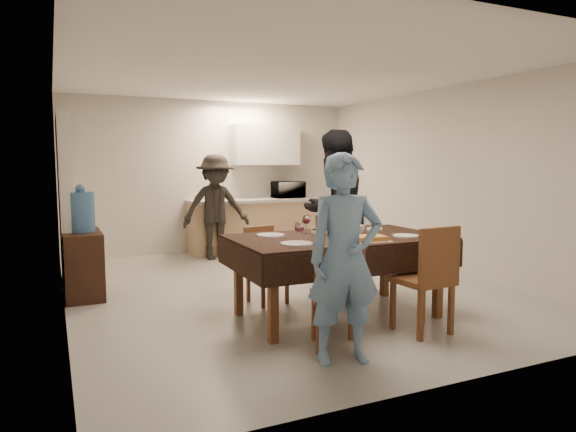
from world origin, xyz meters
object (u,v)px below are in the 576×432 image
object	(u,v)px
wine_bottle	(331,221)
person_kitchen	(216,207)
water_pitcher	(370,225)
savoury_tart	(368,238)
console	(83,264)
dining_table	(338,240)
water_jug	(81,212)
microwave	(288,190)
person_near	(345,259)
person_far	(333,210)

from	to	relation	value
wine_bottle	person_kitchen	distance (m)	3.46
water_pitcher	savoury_tart	distance (m)	0.42
console	savoury_tart	xyz separation A→B (m)	(2.38, -2.26, 0.46)
dining_table	water_jug	world-z (taller)	water_jug
console	person_kitchen	size ratio (longest dim) A/B	0.49
water_jug	water_pitcher	xyz separation A→B (m)	(2.63, -1.93, -0.07)
wine_bottle	person_kitchen	size ratio (longest dim) A/B	0.18
microwave	water_jug	bearing A→B (deg)	30.20
microwave	person_near	bearing A→B (deg)	69.87
person_near	microwave	bearing A→B (deg)	80.96
person_far	person_kitchen	size ratio (longest dim) A/B	1.16
water_jug	savoury_tart	xyz separation A→B (m)	(2.38, -2.26, -0.15)
person_far	water_jug	bearing A→B (deg)	-36.98
person_near	person_far	xyz separation A→B (m)	(1.10, 2.10, 0.16)
savoury_tart	person_kitchen	xyz separation A→B (m)	(-0.30, 3.88, -0.00)
dining_table	person_far	bearing A→B (deg)	62.80
water_jug	microwave	size ratio (longest dim) A/B	0.85
dining_table	savoury_tart	bearing A→B (deg)	-74.81
water_jug	water_pitcher	size ratio (longest dim) A/B	2.28
dining_table	person_kitchen	bearing A→B (deg)	93.69
person_near	savoury_tart	bearing A→B (deg)	56.97
person_near	person_far	distance (m)	2.38
dining_table	person_near	world-z (taller)	person_near
water_pitcher	console	bearing A→B (deg)	143.75
dining_table	microwave	size ratio (longest dim) A/B	3.93
water_jug	water_pitcher	world-z (taller)	water_jug
water_pitcher	microwave	world-z (taller)	microwave
savoury_tart	wine_bottle	bearing A→B (deg)	109.23
wine_bottle	dining_table	bearing A→B (deg)	-45.00
dining_table	person_far	size ratio (longest dim) A/B	1.08
console	water_jug	xyz separation A→B (m)	(0.00, 0.00, 0.61)
console	person_near	xyz separation A→B (m)	(1.73, -2.93, 0.43)
console	person_far	bearing A→B (deg)	-16.30
person_kitchen	person_near	bearing A→B (deg)	-94.42
wine_bottle	person_kitchen	world-z (taller)	person_kitchen
person_kitchen	person_far	bearing A→B (deg)	-73.02
console	person_far	world-z (taller)	person_far
water_jug	wine_bottle	xyz separation A→B (m)	(2.23, -1.83, -0.02)
water_jug	person_near	size ratio (longest dim) A/B	0.28
wine_bottle	water_pitcher	xyz separation A→B (m)	(0.40, -0.10, -0.05)
savoury_tart	person_near	world-z (taller)	person_near
water_jug	person_far	bearing A→B (deg)	-16.30
savoury_tart	person_far	world-z (taller)	person_far
wine_bottle	person_far	distance (m)	1.17
person_near	person_far	size ratio (longest dim) A/B	0.84
savoury_tart	microwave	world-z (taller)	microwave
dining_table	microwave	distance (m)	4.16
dining_table	person_kitchen	world-z (taller)	person_kitchen
wine_bottle	savoury_tart	xyz separation A→B (m)	(0.15, -0.43, -0.13)
microwave	person_far	size ratio (longest dim) A/B	0.27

